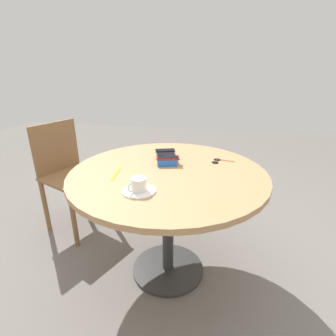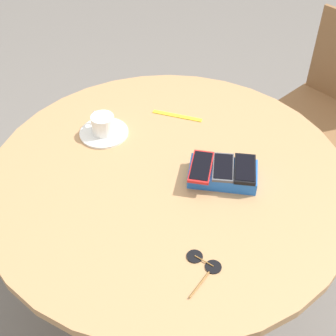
{
  "view_description": "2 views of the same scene",
  "coord_description": "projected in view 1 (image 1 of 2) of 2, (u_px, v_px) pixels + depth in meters",
  "views": [
    {
      "loc": [
        1.34,
        0.24,
        1.28
      ],
      "look_at": [
        0.0,
        0.0,
        0.73
      ],
      "focal_mm": 28.0,
      "sensor_mm": 36.0,
      "label": 1
    },
    {
      "loc": [
        -0.4,
        0.95,
        1.7
      ],
      "look_at": [
        0.0,
        0.0,
        0.73
      ],
      "focal_mm": 50.0,
      "sensor_mm": 36.0,
      "label": 2
    }
  ],
  "objects": [
    {
      "name": "phone_box",
      "position": [
        166.0,
        158.0,
        1.63
      ],
      "size": [
        0.22,
        0.16,
        0.04
      ],
      "color": "blue",
      "rests_on": "round_table"
    },
    {
      "name": "lanyard_strap",
      "position": [
        116.0,
        173.0,
        1.45
      ],
      "size": [
        0.18,
        0.03,
        0.0
      ],
      "primitive_type": "cube",
      "rotation": [
        0.0,
        0.0,
        0.09
      ],
      "color": "yellow",
      "rests_on": "round_table"
    },
    {
      "name": "phone_black",
      "position": [
        165.0,
        151.0,
        1.68
      ],
      "size": [
        0.09,
        0.14,
        0.01
      ],
      "color": "black",
      "rests_on": "phone_box"
    },
    {
      "name": "coffee_cup",
      "position": [
        138.0,
        184.0,
        1.23
      ],
      "size": [
        0.1,
        0.08,
        0.06
      ],
      "color": "white",
      "rests_on": "saucer"
    },
    {
      "name": "ground_plane",
      "position": [
        168.0,
        269.0,
        1.75
      ],
      "size": [
        8.0,
        8.0,
        0.0
      ],
      "primitive_type": "plane",
      "color": "slate"
    },
    {
      "name": "phone_gray",
      "position": [
        166.0,
        154.0,
        1.62
      ],
      "size": [
        0.09,
        0.13,
        0.01
      ],
      "color": "#515156",
      "rests_on": "phone_box"
    },
    {
      "name": "chair_near_window",
      "position": [
        70.0,
        174.0,
        2.08
      ],
      "size": [
        0.54,
        0.54,
        0.86
      ],
      "color": "brown",
      "rests_on": "ground_plane"
    },
    {
      "name": "saucer",
      "position": [
        139.0,
        191.0,
        1.25
      ],
      "size": [
        0.16,
        0.16,
        0.01
      ],
      "primitive_type": "cylinder",
      "color": "white",
      "rests_on": "round_table"
    },
    {
      "name": "sunglasses",
      "position": [
        217.0,
        161.0,
        1.63
      ],
      "size": [
        0.1,
        0.14,
        0.01
      ],
      "color": "black",
      "rests_on": "round_table"
    },
    {
      "name": "round_table",
      "position": [
        168.0,
        188.0,
        1.52
      ],
      "size": [
        1.11,
        1.11,
        0.71
      ],
      "color": "#2D2D2D",
      "rests_on": "ground_plane"
    },
    {
      "name": "phone_red",
      "position": [
        168.0,
        158.0,
        1.56
      ],
      "size": [
        0.09,
        0.15,
        0.01
      ],
      "color": "red",
      "rests_on": "phone_box"
    }
  ]
}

